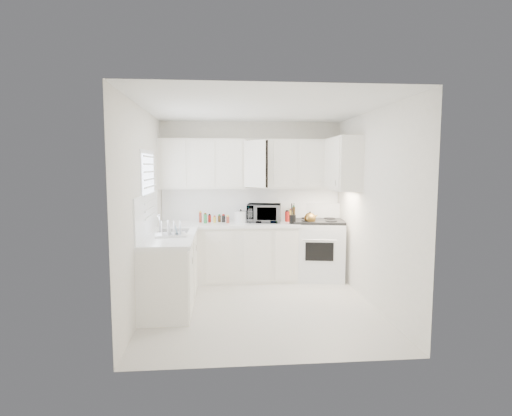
{
  "coord_description": "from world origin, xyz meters",
  "views": [
    {
      "loc": [
        -0.51,
        -5.19,
        1.86
      ],
      "look_at": [
        0.0,
        0.7,
        1.25
      ],
      "focal_mm": 28.3,
      "sensor_mm": 36.0,
      "label": 1
    }
  ],
  "objects": [
    {
      "name": "floor",
      "position": [
        0.0,
        0.0,
        0.0
      ],
      "size": [
        3.2,
        3.2,
        0.0
      ],
      "primitive_type": "plane",
      "color": "silver",
      "rests_on": "ground"
    },
    {
      "name": "spice_left_3",
      "position": [
        -0.62,
        1.33,
        1.02
      ],
      "size": [
        0.06,
        0.06,
        0.13
      ],
      "primitive_type": "cylinder",
      "color": "yellow",
      "rests_on": "countertop_back"
    },
    {
      "name": "sauce_right_2",
      "position": [
        0.69,
        1.46,
        1.05
      ],
      "size": [
        0.06,
        0.06,
        0.19
      ],
      "primitive_type": "cylinder",
      "color": "#503616",
      "rests_on": "countertop_back"
    },
    {
      "name": "sauce_right_1",
      "position": [
        0.64,
        1.4,
        1.05
      ],
      "size": [
        0.06,
        0.06,
        0.19
      ],
      "primitive_type": "cylinder",
      "color": "yellow",
      "rests_on": "countertop_back"
    },
    {
      "name": "lower_cabinets_left",
      "position": [
        -1.2,
        0.2,
        0.45
      ],
      "size": [
        0.6,
        1.6,
        0.9
      ],
      "primitive_type": null,
      "color": "white",
      "rests_on": "floor"
    },
    {
      "name": "tea_kettle",
      "position": [
        0.9,
        1.11,
        1.05
      ],
      "size": [
        0.24,
        0.21,
        0.21
      ],
      "primitive_type": null,
      "rotation": [
        0.0,
        0.0,
        -0.07
      ],
      "color": "olive",
      "rests_on": "stove"
    },
    {
      "name": "utensil_crock",
      "position": [
        0.62,
        1.1,
        1.12
      ],
      "size": [
        0.14,
        0.14,
        0.34
      ],
      "primitive_type": null,
      "rotation": [
        0.0,
        0.0,
        0.29
      ],
      "color": "black",
      "rests_on": "countertop_back"
    },
    {
      "name": "countertop_back",
      "position": [
        -0.39,
        1.29,
        0.93
      ],
      "size": [
        2.24,
        0.64,
        0.05
      ],
      "primitive_type": "cube",
      "color": "white",
      "rests_on": "lower_cabinets_back"
    },
    {
      "name": "countertop_left",
      "position": [
        -1.19,
        0.2,
        0.93
      ],
      "size": [
        0.64,
        1.62,
        0.05
      ],
      "primitive_type": "cube",
      "color": "white",
      "rests_on": "lower_cabinets_left"
    },
    {
      "name": "upper_cabinets_back",
      "position": [
        0.0,
        1.44,
        1.5
      ],
      "size": [
        3.0,
        0.33,
        0.8
      ],
      "primitive_type": null,
      "color": "white",
      "rests_on": "wall_back"
    },
    {
      "name": "wall_front",
      "position": [
        0.0,
        -1.6,
        1.3
      ],
      "size": [
        3.0,
        0.0,
        3.0
      ],
      "primitive_type": "plane",
      "rotation": [
        -1.57,
        0.0,
        0.0
      ],
      "color": "white",
      "rests_on": "ground"
    },
    {
      "name": "wall_left",
      "position": [
        -1.5,
        0.0,
        1.3
      ],
      "size": [
        0.0,
        3.2,
        3.2
      ],
      "primitive_type": "plane",
      "rotation": [
        1.57,
        0.0,
        1.57
      ],
      "color": "white",
      "rests_on": "ground"
    },
    {
      "name": "spice_left_0",
      "position": [
        -0.85,
        1.42,
        1.02
      ],
      "size": [
        0.06,
        0.06,
        0.13
      ],
      "primitive_type": "cylinder",
      "color": "#9E3C2B",
      "rests_on": "countertop_back"
    },
    {
      "name": "backsplash_left",
      "position": [
        -1.49,
        0.2,
        1.23
      ],
      "size": [
        0.02,
        1.6,
        0.55
      ],
      "primitive_type": "cube",
      "color": "white",
      "rests_on": "wall_left"
    },
    {
      "name": "spice_left_6",
      "position": [
        -0.4,
        1.42,
        1.02
      ],
      "size": [
        0.06,
        0.06,
        0.13
      ],
      "primitive_type": "cylinder",
      "color": "#9E3C2B",
      "rests_on": "countertop_back"
    },
    {
      "name": "spice_left_5",
      "position": [
        -0.47,
        1.33,
        1.02
      ],
      "size": [
        0.06,
        0.06,
        0.13
      ],
      "primitive_type": "cylinder",
      "color": "black",
      "rests_on": "countertop_back"
    },
    {
      "name": "paper_towel",
      "position": [
        0.05,
        1.46,
        1.08
      ],
      "size": [
        0.12,
        0.12,
        0.27
      ],
      "primitive_type": "cylinder",
      "color": "white",
      "rests_on": "countertop_back"
    },
    {
      "name": "backsplash_back",
      "position": [
        0.0,
        1.59,
        1.23
      ],
      "size": [
        2.98,
        0.02,
        0.55
      ],
      "primitive_type": "cube",
      "color": "white",
      "rests_on": "wall_back"
    },
    {
      "name": "frying_pan",
      "position": [
        1.26,
        1.43,
        0.97
      ],
      "size": [
        0.45,
        0.55,
        0.04
      ],
      "primitive_type": null,
      "rotation": [
        0.0,
        0.0,
        -0.39
      ],
      "color": "black",
      "rests_on": "stove"
    },
    {
      "name": "dish_rack",
      "position": [
        -1.18,
        0.11,
        1.06
      ],
      "size": [
        0.44,
        0.36,
        0.22
      ],
      "primitive_type": null,
      "rotation": [
        0.0,
        0.0,
        0.17
      ],
      "color": "white",
      "rests_on": "countertop_left"
    },
    {
      "name": "upper_cabinets_right",
      "position": [
        1.33,
        0.82,
        1.5
      ],
      "size": [
        0.33,
        0.9,
        0.8
      ],
      "primitive_type": null,
      "color": "white",
      "rests_on": "wall_right"
    },
    {
      "name": "sauce_right_0",
      "position": [
        0.58,
        1.46,
        1.05
      ],
      "size": [
        0.06,
        0.06,
        0.19
      ],
      "primitive_type": "cylinder",
      "color": "red",
      "rests_on": "countertop_back"
    },
    {
      "name": "wall_back",
      "position": [
        0.0,
        1.6,
        1.3
      ],
      "size": [
        3.0,
        0.0,
        3.0
      ],
      "primitive_type": "plane",
      "rotation": [
        1.57,
        0.0,
        0.0
      ],
      "color": "white",
      "rests_on": "ground"
    },
    {
      "name": "sink",
      "position": [
        -1.19,
        0.55,
        1.07
      ],
      "size": [
        0.42,
        0.38,
        0.3
      ],
      "primitive_type": null,
      "color": "gray",
      "rests_on": "countertop_left"
    },
    {
      "name": "spice_left_2",
      "position": [
        -0.7,
        1.42,
        1.02
      ],
      "size": [
        0.06,
        0.06,
        0.13
      ],
      "primitive_type": "cylinder",
      "color": "red",
      "rests_on": "countertop_back"
    },
    {
      "name": "window_blinds",
      "position": [
        -1.48,
        0.35,
        1.55
      ],
      "size": [
        0.06,
        0.96,
        1.06
      ],
      "primitive_type": null,
      "color": "white",
      "rests_on": "wall_left"
    },
    {
      "name": "wall_right",
      "position": [
        1.5,
        0.0,
        1.3
      ],
      "size": [
        0.0,
        3.2,
        3.2
      ],
      "primitive_type": "plane",
      "rotation": [
        1.57,
        0.0,
        -1.57
      ],
      "color": "white",
      "rests_on": "ground"
    },
    {
      "name": "ceiling",
      "position": [
        0.0,
        0.0,
        2.6
      ],
      "size": [
        3.2,
        3.2,
        0.0
      ],
      "primitive_type": "plane",
      "rotation": [
        3.14,
        0.0,
        0.0
      ],
      "color": "white",
      "rests_on": "ground"
    },
    {
      "name": "spice_left_1",
      "position": [
        -0.78,
        1.33,
        1.02
      ],
      "size": [
        0.06,
        0.06,
        0.13
      ],
      "primitive_type": "cylinder",
      "color": "#2B8342",
      "rests_on": "countertop_back"
    },
    {
      "name": "spice_left_4",
      "position": [
        -0.55,
        1.42,
        1.02
      ],
      "size": [
        0.06,
        0.06,
        0.13
      ],
      "primitive_type": "cylinder",
      "color": "#503616",
      "rests_on": "countertop_back"
    },
    {
      "name": "lower_cabinets_back",
      "position": [
        -0.39,
        1.3,
        0.45
      ],
      "size": [
        2.22,
        0.6,
        0.9
      ],
      "primitive_type": null,
      "color": "white",
      "rests_on": "floor"
    },
    {
      "name": "microwave",
      "position": [
        0.19,
        1.33,
        1.13
      ],
      "size": [
        0.58,
        0.39,
        0.36
      ],
      "primitive_type": "imported",
      "rotation": [
        0.0,
        0.0,
        -0.18
      ],
      "color": "gray",
      "rests_on": "countertop_back"
    },
    {
      "name": "stove",
      "position": [
        1.08,
        1.27,
        0.63
      ],
      "size": [
        0.93,
        0.81,
        1.26
      ],
      "primitive_type": null,
      "rotation": [
        0.0,
        0.0,
        -0.18
      ],
      "color": "white",
      "rests_on": "floor"
    },
    {
      "name": "rice_cooker",
      "position": [
        -0.2,
        1.32,
        1.06
      ],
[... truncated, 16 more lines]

